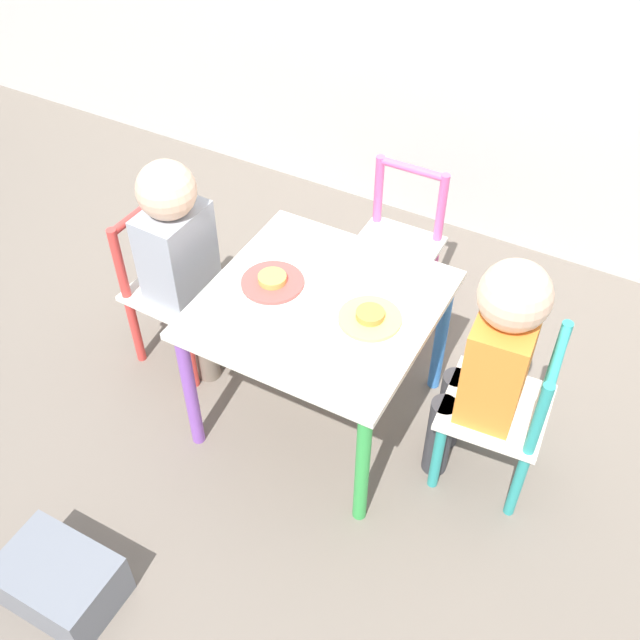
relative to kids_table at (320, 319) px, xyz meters
The scene contains 10 objects.
ground_plane 0.38m from the kids_table, ahead, with size 6.00×6.00×0.00m, color #6B6056.
kids_table is the anchor object (origin of this frame).
chair_teal 0.53m from the kids_table, ahead, with size 0.28×0.28×0.51m.
chair_red 0.53m from the kids_table, behind, with size 0.27×0.27×0.51m.
chair_pink 0.53m from the kids_table, 90.50° to the left, with size 0.26×0.26×0.51m.
child_right 0.46m from the kids_table, ahead, with size 0.22×0.21×0.73m.
child_left 0.45m from the kids_table, behind, with size 0.22×0.21×0.70m.
plate_right 0.16m from the kids_table, ahead, with size 0.16×0.16×0.03m.
plate_left 0.16m from the kids_table, behind, with size 0.17×0.17×0.03m.
storage_bin 0.90m from the kids_table, 108.80° to the right, with size 0.27×0.19×0.14m.
Camera 1 is at (0.67, -1.23, 1.76)m, focal length 42.00 mm.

